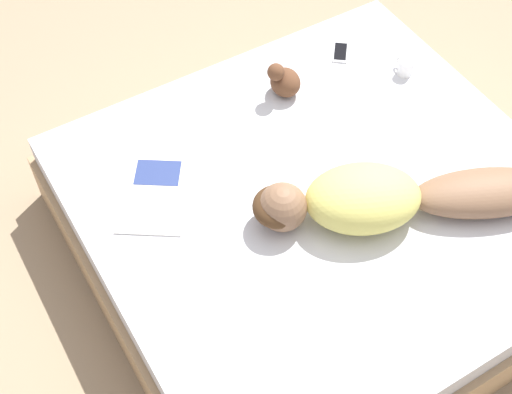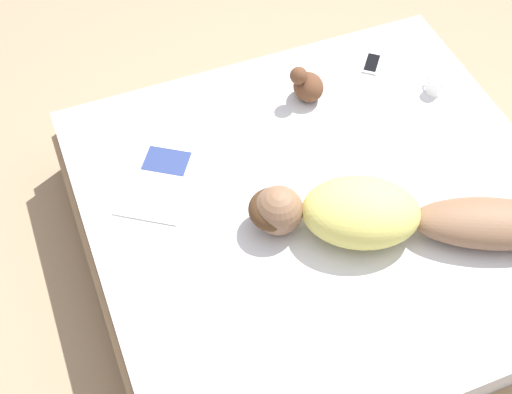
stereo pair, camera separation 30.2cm
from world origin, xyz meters
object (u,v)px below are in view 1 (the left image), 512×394
person (389,198)px  coffee_mug (405,67)px  cell_phone (340,52)px  open_magazine (155,192)px

person → coffee_mug: bearing=-18.5°
coffee_mug → cell_phone: size_ratio=0.63×
cell_phone → open_magazine: bearing=53.8°
person → open_magazine: size_ratio=2.45×
coffee_mug → open_magazine: bearing=91.8°
person → coffee_mug: (0.65, -0.61, -0.06)m
person → open_magazine: (0.60, 0.80, -0.10)m
coffee_mug → person: bearing=136.8°
coffee_mug → cell_phone: (0.29, 0.19, -0.04)m
person → cell_phone: bearing=0.5°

